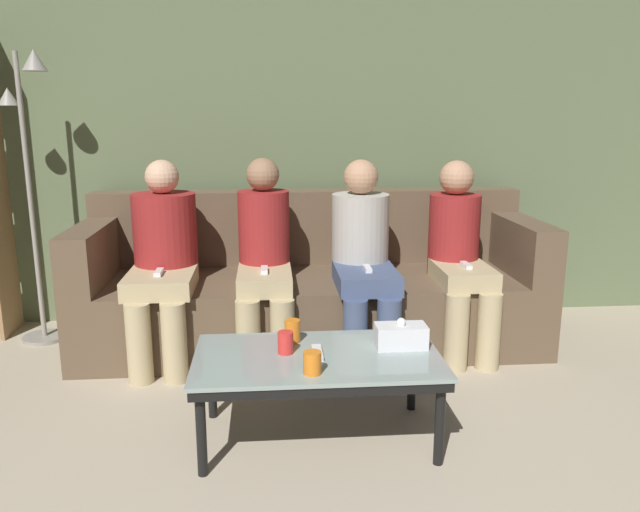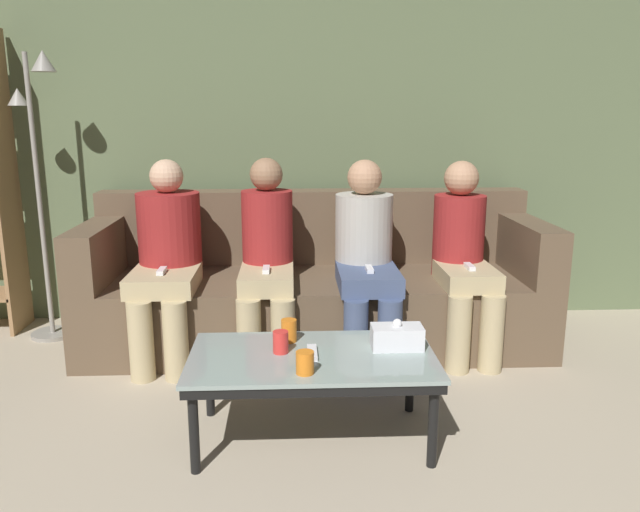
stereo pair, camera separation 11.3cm
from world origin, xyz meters
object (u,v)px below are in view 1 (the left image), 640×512
coffee_table (317,364)px  seated_person_right_end (459,252)px  seated_person_mid_right (363,253)px  cup_far_center (292,331)px  cup_near_left (285,343)px  tissue_box (401,336)px  standing_lamp (31,168)px  game_remote (317,353)px  couch (311,289)px  cup_near_right (312,363)px  seated_person_left_end (163,254)px  seated_person_mid_left (264,255)px

coffee_table → seated_person_right_end: (0.90, 0.99, 0.24)m
seated_person_mid_right → seated_person_right_end: seated_person_mid_right is taller
cup_far_center → cup_near_left: bearing=-104.8°
seated_person_right_end → cup_far_center: bearing=-140.4°
tissue_box → standing_lamp: (-1.95, 1.30, 0.62)m
cup_near_left → game_remote: (0.13, -0.03, -0.04)m
couch → cup_near_left: bearing=-99.2°
couch → cup_near_right: bearing=-93.8°
cup_near_left → seated_person_mid_right: bearing=63.7°
cup_near_left → seated_person_left_end: 1.18m
seated_person_mid_left → seated_person_right_end: 1.12m
cup_near_left → seated_person_left_end: (-0.65, 0.97, 0.17)m
cup_far_center → seated_person_right_end: bearing=39.6°
couch → standing_lamp: standing_lamp is taller
cup_near_left → seated_person_mid_left: size_ratio=0.08×
seated_person_left_end → seated_person_mid_right: size_ratio=1.00×
couch → seated_person_left_end: bearing=-165.8°
seated_person_mid_left → standing_lamp: bearing=164.7°
tissue_box → game_remote: (-0.37, -0.06, -0.04)m
seated_person_right_end → coffee_table: bearing=-132.3°
cup_near_left → cup_far_center: cup_far_center is taller
couch → seated_person_mid_left: 0.45m
cup_far_center → seated_person_mid_left: (-0.12, 0.82, 0.16)m
cup_near_left → seated_person_right_end: bearing=42.8°
coffee_table → seated_person_mid_right: 1.08m
cup_near_right → standing_lamp: standing_lamp is taller
cup_far_center → seated_person_mid_right: (0.44, 0.83, 0.16)m
cup_far_center → seated_person_mid_right: bearing=62.1°
couch → seated_person_mid_right: 0.45m
cup_far_center → seated_person_mid_right: size_ratio=0.09×
couch → coffee_table: size_ratio=2.62×
couch → coffee_table: 1.22m
couch → cup_near_left: (-0.19, -1.19, 0.11)m
tissue_box → standing_lamp: bearing=146.3°
cup_near_left → cup_near_right: bearing=-66.1°
cup_near_left → cup_far_center: size_ratio=0.94×
couch → seated_person_mid_left: seated_person_mid_left is taller
cup_near_left → tissue_box: (0.50, 0.03, 0.00)m
couch → standing_lamp: (-1.64, 0.14, 0.74)m
coffee_table → seated_person_mid_left: bearing=102.6°
cup_near_right → coffee_table: bearing=79.6°
cup_near_right → game_remote: 0.20m
couch → game_remote: bearing=-92.8°
seated_person_mid_right → cup_far_center: bearing=-117.9°
seated_person_mid_right → seated_person_left_end: bearing=179.2°
cup_far_center → seated_person_right_end: size_ratio=0.09×
seated_person_mid_left → seated_person_mid_right: bearing=0.4°
game_remote → seated_person_left_end: size_ratio=0.13×
cup_near_right → seated_person_mid_right: 1.25m
cup_near_left → seated_person_mid_left: seated_person_mid_left is taller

